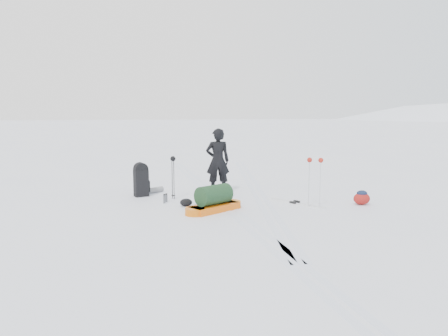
{
  "coord_description": "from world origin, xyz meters",
  "views": [
    {
      "loc": [
        -2.03,
        -11.43,
        2.51
      ],
      "look_at": [
        0.03,
        0.03,
        0.95
      ],
      "focal_mm": 35.0,
      "sensor_mm": 36.0,
      "label": 1
    }
  ],
  "objects_px": {
    "skier": "(218,161)",
    "pulk_sled": "(214,201)",
    "expedition_rucksack": "(143,180)",
    "ski_poles_black": "(173,164)"
  },
  "relations": [
    {
      "from": "expedition_rucksack",
      "to": "ski_poles_black",
      "type": "xyz_separation_m",
      "value": [
        0.85,
        -0.56,
        0.54
      ]
    },
    {
      "from": "skier",
      "to": "pulk_sled",
      "type": "relative_size",
      "value": 1.15
    },
    {
      "from": "skier",
      "to": "expedition_rucksack",
      "type": "bearing_deg",
      "value": 3.35
    },
    {
      "from": "pulk_sled",
      "to": "ski_poles_black",
      "type": "height_order",
      "value": "ski_poles_black"
    },
    {
      "from": "skier",
      "to": "expedition_rucksack",
      "type": "height_order",
      "value": "skier"
    },
    {
      "from": "expedition_rucksack",
      "to": "ski_poles_black",
      "type": "distance_m",
      "value": 1.15
    },
    {
      "from": "ski_poles_black",
      "to": "skier",
      "type": "bearing_deg",
      "value": 22.54
    },
    {
      "from": "skier",
      "to": "pulk_sled",
      "type": "height_order",
      "value": "skier"
    },
    {
      "from": "skier",
      "to": "pulk_sled",
      "type": "xyz_separation_m",
      "value": [
        -0.48,
        -2.31,
        -0.73
      ]
    },
    {
      "from": "pulk_sled",
      "to": "ski_poles_black",
      "type": "distance_m",
      "value": 2.07
    }
  ]
}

